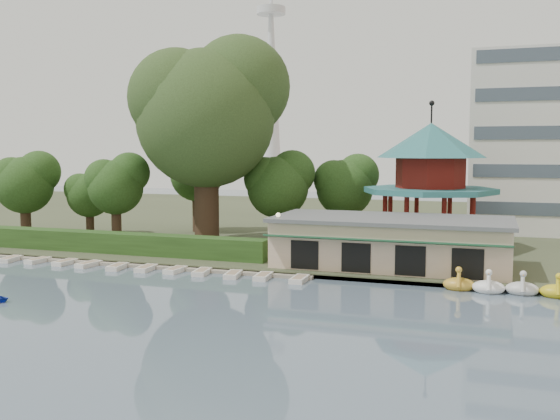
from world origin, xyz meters
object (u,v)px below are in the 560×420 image
at_px(dock, 119,263).
at_px(pavilion, 430,173).
at_px(boathouse, 391,241).
at_px(big_tree, 208,108).

distance_m(dock, pavilion, 29.14).
bearing_deg(boathouse, big_tree, 161.65).
bearing_deg(boathouse, pavilion, 78.72).
bearing_deg(big_tree, dock, -106.11).
distance_m(dock, boathouse, 22.62).
xyz_separation_m(boathouse, pavilion, (2.00, 10.03, 5.11)).
distance_m(dock, big_tree, 17.73).
xyz_separation_m(boathouse, big_tree, (-18.82, 6.24, 11.28)).
relative_size(boathouse, pavilion, 1.38).
distance_m(boathouse, pavilion, 11.43).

